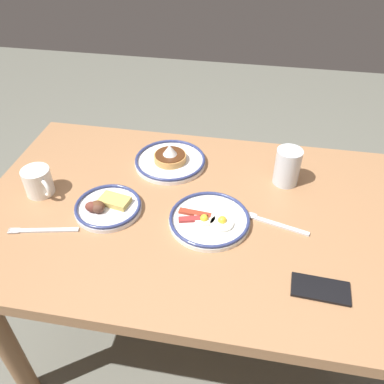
{
  "coord_description": "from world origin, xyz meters",
  "views": [
    {
      "loc": [
        -0.13,
        0.9,
        1.56
      ],
      "look_at": [
        0.04,
        -0.05,
        0.76
      ],
      "focal_mm": 37.37,
      "sensor_mm": 36.0,
      "label": 1
    }
  ],
  "objects_px": {
    "plate_near_main": "(170,160)",
    "fork_near": "(43,230)",
    "tea_spoon": "(267,221)",
    "plate_center_pancakes": "(209,220)",
    "drinking_glass": "(287,168)",
    "coffee_mug": "(38,181)",
    "plate_far_companion": "(107,207)",
    "cell_phone": "(320,289)"
  },
  "relations": [
    {
      "from": "plate_center_pancakes",
      "to": "drinking_glass",
      "type": "bearing_deg",
      "value": -132.43
    },
    {
      "from": "plate_center_pancakes",
      "to": "fork_near",
      "type": "xyz_separation_m",
      "value": [
        0.47,
        0.12,
        -0.01
      ]
    },
    {
      "from": "drinking_glass",
      "to": "fork_near",
      "type": "relative_size",
      "value": 0.62
    },
    {
      "from": "plate_far_companion",
      "to": "fork_near",
      "type": "relative_size",
      "value": 1.01
    },
    {
      "from": "plate_center_pancakes",
      "to": "plate_near_main",
      "type": "bearing_deg",
      "value": -56.57
    },
    {
      "from": "plate_center_pancakes",
      "to": "tea_spoon",
      "type": "xyz_separation_m",
      "value": [
        -0.17,
        -0.03,
        -0.01
      ]
    },
    {
      "from": "drinking_glass",
      "to": "tea_spoon",
      "type": "height_order",
      "value": "drinking_glass"
    },
    {
      "from": "cell_phone",
      "to": "coffee_mug",
      "type": "bearing_deg",
      "value": -11.94
    },
    {
      "from": "plate_center_pancakes",
      "to": "tea_spoon",
      "type": "height_order",
      "value": "plate_center_pancakes"
    },
    {
      "from": "coffee_mug",
      "to": "drinking_glass",
      "type": "xyz_separation_m",
      "value": [
        -0.77,
        -0.2,
        0.01
      ]
    },
    {
      "from": "coffee_mug",
      "to": "tea_spoon",
      "type": "xyz_separation_m",
      "value": [
        -0.72,
        0.01,
        -0.04
      ]
    },
    {
      "from": "plate_far_companion",
      "to": "drinking_glass",
      "type": "distance_m",
      "value": 0.59
    },
    {
      "from": "plate_near_main",
      "to": "drinking_glass",
      "type": "xyz_separation_m",
      "value": [
        -0.4,
        0.03,
        0.04
      ]
    },
    {
      "from": "coffee_mug",
      "to": "plate_near_main",
      "type": "bearing_deg",
      "value": -148.39
    },
    {
      "from": "plate_far_companion",
      "to": "coffee_mug",
      "type": "distance_m",
      "value": 0.24
    },
    {
      "from": "coffee_mug",
      "to": "tea_spoon",
      "type": "height_order",
      "value": "coffee_mug"
    },
    {
      "from": "plate_near_main",
      "to": "fork_near",
      "type": "distance_m",
      "value": 0.49
    },
    {
      "from": "plate_center_pancakes",
      "to": "drinking_glass",
      "type": "xyz_separation_m",
      "value": [
        -0.22,
        -0.24,
        0.04
      ]
    },
    {
      "from": "cell_phone",
      "to": "tea_spoon",
      "type": "xyz_separation_m",
      "value": [
        0.14,
        -0.22,
        0.0
      ]
    },
    {
      "from": "plate_far_companion",
      "to": "fork_near",
      "type": "bearing_deg",
      "value": 37.61
    },
    {
      "from": "coffee_mug",
      "to": "tea_spoon",
      "type": "distance_m",
      "value": 0.72
    },
    {
      "from": "plate_center_pancakes",
      "to": "cell_phone",
      "type": "bearing_deg",
      "value": 148.47
    },
    {
      "from": "plate_near_main",
      "to": "tea_spoon",
      "type": "bearing_deg",
      "value": 145.52
    },
    {
      "from": "plate_near_main",
      "to": "drinking_glass",
      "type": "distance_m",
      "value": 0.4
    },
    {
      "from": "drinking_glass",
      "to": "tea_spoon",
      "type": "relative_size",
      "value": 0.65
    },
    {
      "from": "drinking_glass",
      "to": "fork_near",
      "type": "xyz_separation_m",
      "value": [
        0.69,
        0.36,
        -0.05
      ]
    },
    {
      "from": "plate_near_main",
      "to": "fork_near",
      "type": "relative_size",
      "value": 1.24
    },
    {
      "from": "plate_center_pancakes",
      "to": "plate_far_companion",
      "type": "height_order",
      "value": "plate_far_companion"
    },
    {
      "from": "coffee_mug",
      "to": "fork_near",
      "type": "distance_m",
      "value": 0.19
    },
    {
      "from": "drinking_glass",
      "to": "plate_center_pancakes",
      "type": "bearing_deg",
      "value": 47.57
    },
    {
      "from": "plate_near_main",
      "to": "drinking_glass",
      "type": "height_order",
      "value": "drinking_glass"
    },
    {
      "from": "drinking_glass",
      "to": "plate_far_companion",
      "type": "bearing_deg",
      "value": 24.32
    },
    {
      "from": "fork_near",
      "to": "tea_spoon",
      "type": "bearing_deg",
      "value": -166.45
    },
    {
      "from": "plate_center_pancakes",
      "to": "coffee_mug",
      "type": "relative_size",
      "value": 2.2
    },
    {
      "from": "plate_far_companion",
      "to": "fork_near",
      "type": "height_order",
      "value": "plate_far_companion"
    },
    {
      "from": "drinking_glass",
      "to": "tea_spoon",
      "type": "xyz_separation_m",
      "value": [
        0.05,
        0.21,
        -0.05
      ]
    },
    {
      "from": "plate_near_main",
      "to": "plate_far_companion",
      "type": "height_order",
      "value": "plate_near_main"
    },
    {
      "from": "plate_near_main",
      "to": "fork_near",
      "type": "height_order",
      "value": "plate_near_main"
    },
    {
      "from": "drinking_glass",
      "to": "cell_phone",
      "type": "xyz_separation_m",
      "value": [
        -0.09,
        0.43,
        -0.05
      ]
    },
    {
      "from": "fork_near",
      "to": "drinking_glass",
      "type": "bearing_deg",
      "value": -152.4
    },
    {
      "from": "plate_center_pancakes",
      "to": "coffee_mug",
      "type": "xyz_separation_m",
      "value": [
        0.55,
        -0.04,
        0.03
      ]
    },
    {
      "from": "drinking_glass",
      "to": "plate_near_main",
      "type": "bearing_deg",
      "value": -4.64
    }
  ]
}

